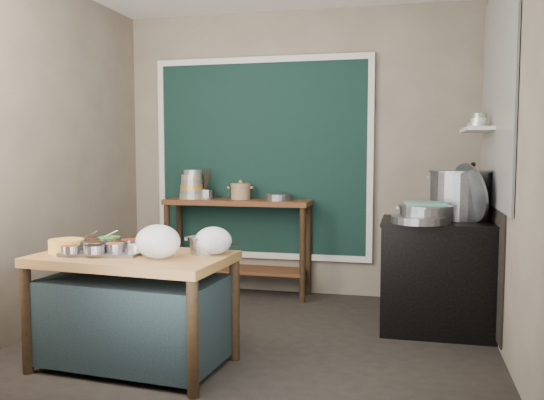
% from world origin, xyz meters
% --- Properties ---
extents(floor, '(3.50, 3.00, 0.02)m').
position_xyz_m(floor, '(0.00, 0.00, -0.01)').
color(floor, black).
rests_on(floor, ground).
extents(back_wall, '(3.50, 0.02, 2.80)m').
position_xyz_m(back_wall, '(0.00, 1.51, 1.40)').
color(back_wall, gray).
rests_on(back_wall, floor).
extents(left_wall, '(0.02, 3.00, 2.80)m').
position_xyz_m(left_wall, '(-1.76, 0.00, 1.40)').
color(left_wall, gray).
rests_on(left_wall, floor).
extents(right_wall, '(0.02, 3.00, 2.80)m').
position_xyz_m(right_wall, '(1.76, 0.00, 1.40)').
color(right_wall, gray).
rests_on(right_wall, floor).
extents(curtain_panel, '(2.10, 0.02, 1.90)m').
position_xyz_m(curtain_panel, '(-0.35, 1.47, 1.35)').
color(curtain_panel, black).
rests_on(curtain_panel, back_wall).
extents(curtain_frame, '(2.22, 0.03, 2.02)m').
position_xyz_m(curtain_frame, '(-0.35, 1.46, 1.35)').
color(curtain_frame, beige).
rests_on(curtain_frame, back_wall).
extents(tile_panel, '(0.02, 1.70, 1.70)m').
position_xyz_m(tile_panel, '(1.74, 0.55, 1.85)').
color(tile_panel, '#B2B2AA').
rests_on(tile_panel, right_wall).
extents(soot_patch, '(0.01, 1.30, 1.30)m').
position_xyz_m(soot_patch, '(1.74, 0.65, 0.70)').
color(soot_patch, black).
rests_on(soot_patch, right_wall).
extents(wall_shelf, '(0.22, 0.70, 0.03)m').
position_xyz_m(wall_shelf, '(1.63, 0.85, 1.60)').
color(wall_shelf, beige).
rests_on(wall_shelf, right_wall).
extents(prep_table, '(1.31, 0.82, 0.75)m').
position_xyz_m(prep_table, '(-0.65, -0.75, 0.38)').
color(prep_table, brown).
rests_on(prep_table, floor).
extents(back_counter, '(1.45, 0.40, 0.95)m').
position_xyz_m(back_counter, '(-0.55, 1.28, 0.47)').
color(back_counter, brown).
rests_on(back_counter, floor).
extents(stove_block, '(0.90, 0.68, 0.85)m').
position_xyz_m(stove_block, '(1.35, 0.55, 0.42)').
color(stove_block, black).
rests_on(stove_block, floor).
extents(stove_top, '(0.92, 0.69, 0.03)m').
position_xyz_m(stove_top, '(1.35, 0.55, 0.86)').
color(stove_top, black).
rests_on(stove_top, stove_block).
extents(condiment_tray, '(0.55, 0.42, 0.02)m').
position_xyz_m(condiment_tray, '(-0.85, -0.74, 0.76)').
color(condiment_tray, gray).
rests_on(condiment_tray, prep_table).
extents(condiment_bowls, '(0.58, 0.44, 0.07)m').
position_xyz_m(condiment_bowls, '(-0.87, -0.72, 0.80)').
color(condiment_bowls, gray).
rests_on(condiment_bowls, condiment_tray).
extents(yellow_basin, '(0.29, 0.29, 0.09)m').
position_xyz_m(yellow_basin, '(-1.11, -0.79, 0.79)').
color(yellow_basin, gold).
rests_on(yellow_basin, prep_table).
extents(saucepan, '(0.22, 0.22, 0.11)m').
position_xyz_m(saucepan, '(-0.20, -0.61, 0.81)').
color(saucepan, gray).
rests_on(saucepan, prep_table).
extents(plastic_bag_a, '(0.36, 0.33, 0.22)m').
position_xyz_m(plastic_bag_a, '(-0.43, -0.84, 0.86)').
color(plastic_bag_a, white).
rests_on(plastic_bag_a, prep_table).
extents(plastic_bag_b, '(0.29, 0.26, 0.18)m').
position_xyz_m(plastic_bag_b, '(-0.14, -0.63, 0.84)').
color(plastic_bag_b, white).
rests_on(plastic_bag_b, prep_table).
extents(bowl_stack, '(0.26, 0.26, 0.29)m').
position_xyz_m(bowl_stack, '(-1.02, 1.26, 1.08)').
color(bowl_stack, tan).
rests_on(bowl_stack, back_counter).
extents(utensil_cup, '(0.21, 0.21, 0.09)m').
position_xyz_m(utensil_cup, '(-0.88, 1.29, 1.00)').
color(utensil_cup, gray).
rests_on(utensil_cup, back_counter).
extents(ceramic_crock, '(0.23, 0.23, 0.14)m').
position_xyz_m(ceramic_crock, '(-0.52, 1.30, 1.02)').
color(ceramic_crock, '#9C7655').
rests_on(ceramic_crock, back_counter).
extents(wide_bowl, '(0.31, 0.31, 0.06)m').
position_xyz_m(wide_bowl, '(-0.13, 1.26, 0.98)').
color(wide_bowl, gray).
rests_on(wide_bowl, back_counter).
extents(stock_pot, '(0.54, 0.54, 0.39)m').
position_xyz_m(stock_pot, '(1.49, 0.68, 1.08)').
color(stock_pot, gray).
rests_on(stock_pot, stove_top).
extents(pot_lid, '(0.30, 0.47, 0.46)m').
position_xyz_m(pot_lid, '(1.55, 0.50, 1.11)').
color(pot_lid, gray).
rests_on(pot_lid, stove_top).
extents(steamer, '(0.48, 0.48, 0.13)m').
position_xyz_m(steamer, '(1.22, 0.38, 0.95)').
color(steamer, gray).
rests_on(steamer, stove_top).
extents(green_cloth, '(0.31, 0.25, 0.02)m').
position_xyz_m(green_cloth, '(1.22, 0.38, 1.02)').
color(green_cloth, '#49857B').
rests_on(green_cloth, steamer).
extents(shallow_pan, '(0.44, 0.44, 0.06)m').
position_xyz_m(shallow_pan, '(1.18, 0.31, 0.91)').
color(shallow_pan, gray).
rests_on(shallow_pan, stove_top).
extents(shelf_bowl_stack, '(0.14, 0.14, 0.11)m').
position_xyz_m(shelf_bowl_stack, '(1.63, 0.75, 1.67)').
color(shelf_bowl_stack, silver).
rests_on(shelf_bowl_stack, wall_shelf).
extents(shelf_bowl_green, '(0.16, 0.16, 0.05)m').
position_xyz_m(shelf_bowl_green, '(1.63, 1.02, 1.64)').
color(shelf_bowl_green, gray).
rests_on(shelf_bowl_green, wall_shelf).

